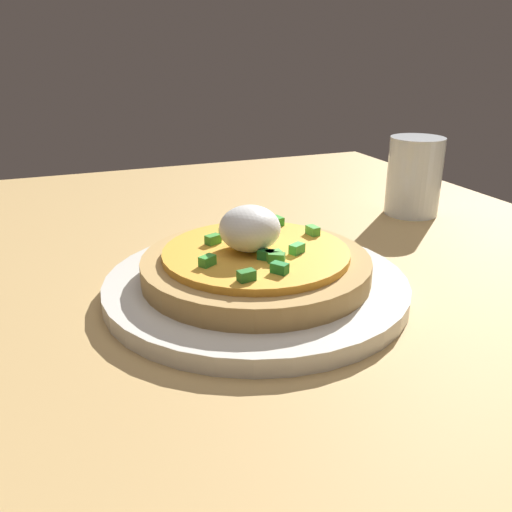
# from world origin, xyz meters

# --- Properties ---
(dining_table) EXTENTS (1.17, 0.68, 0.03)m
(dining_table) POSITION_xyz_m (0.00, 0.00, 0.02)
(dining_table) COLOR tan
(dining_table) RESTS_ON ground
(plate) EXTENTS (0.26, 0.26, 0.01)m
(plate) POSITION_xyz_m (-0.05, -0.09, 0.04)
(plate) COLOR silver
(plate) RESTS_ON dining_table
(pizza) EXTENTS (0.20, 0.20, 0.06)m
(pizza) POSITION_xyz_m (-0.05, -0.09, 0.06)
(pizza) COLOR tan
(pizza) RESTS_ON plate
(cup_far) EXTENTS (0.07, 0.07, 0.10)m
(cup_far) POSITION_xyz_m (-0.19, 0.18, 0.08)
(cup_far) COLOR silver
(cup_far) RESTS_ON dining_table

